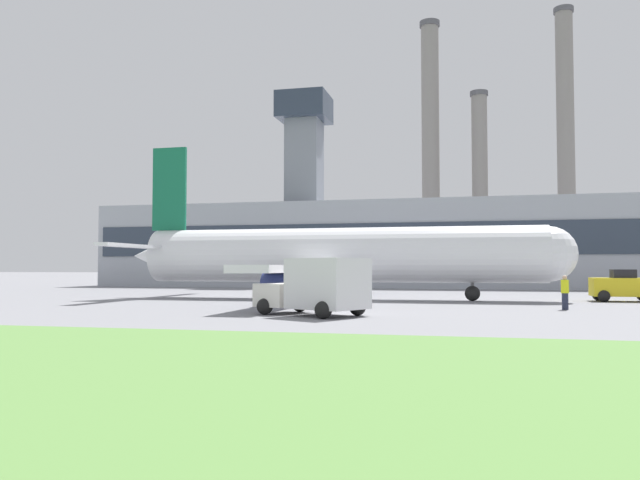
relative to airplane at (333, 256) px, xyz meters
name	(u,v)px	position (x,y,z in m)	size (l,w,h in m)	color
ground_plane	(342,302)	(1.08, -2.41, -2.71)	(400.00, 400.00, 0.00)	gray
terminal_building	(394,243)	(0.66, 28.17, 1.90)	(62.45, 14.96, 21.32)	#9EA3AD
smokestack_left	(431,149)	(2.76, 61.08, 18.12)	(3.20, 3.20, 41.39)	gray
smokestack_right	(480,185)	(10.30, 61.05, 12.19)	(2.77, 2.77, 29.56)	gray
smokestack_far	(566,142)	(23.09, 61.97, 18.42)	(2.98, 2.98, 42.02)	gray
airplane	(333,256)	(0.00, 0.00, 0.00)	(28.45, 27.35, 10.12)	white
pushback_tug	(623,287)	(17.20, 1.44, -1.86)	(3.54, 2.42, 1.89)	yellow
fuel_truck	(317,288)	(2.15, -13.17, -1.54)	(5.23, 4.23, 2.38)	white
ground_crew_person	(565,292)	(12.75, -7.00, -1.87)	(0.49, 0.49, 1.63)	#23283D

